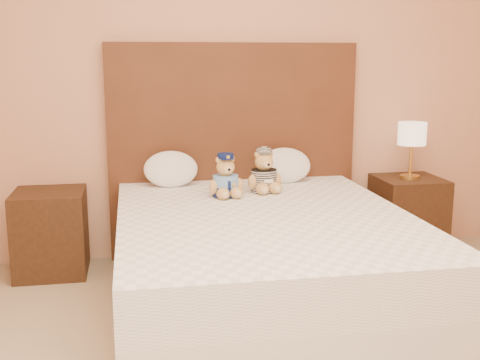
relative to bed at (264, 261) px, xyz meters
name	(u,v)px	position (x,y,z in m)	size (l,w,h in m)	color
bed	(264,261)	(0.00, 0.00, 0.00)	(1.60, 2.00, 0.55)	white
headboard	(233,151)	(0.00, 1.01, 0.47)	(1.75, 0.08, 1.50)	#4F2917
nightstand_left	(51,233)	(-1.25, 0.80, 0.00)	(0.45, 0.45, 0.55)	#392112
nightstand_right	(408,215)	(1.25, 0.80, 0.00)	(0.45, 0.45, 0.55)	#392112
lamp	(412,137)	(1.25, 0.80, 0.57)	(0.20, 0.20, 0.40)	gold
teddy_police	(226,175)	(-0.14, 0.46, 0.41)	(0.23, 0.22, 0.27)	#B48E46
teddy_prisoner	(264,171)	(0.12, 0.55, 0.41)	(0.24, 0.23, 0.27)	#B48E46
pillow_left	(171,167)	(-0.46, 0.83, 0.40)	(0.36, 0.23, 0.26)	white
pillow_right	(285,164)	(0.33, 0.83, 0.40)	(0.36, 0.23, 0.26)	white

